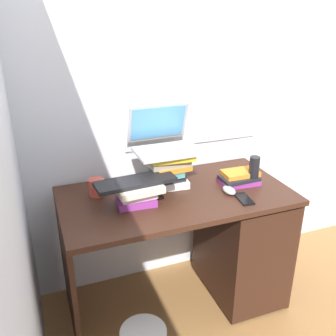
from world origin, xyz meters
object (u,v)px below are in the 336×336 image
book_stack_keyboard_riser (137,192)px  water_bottle (254,171)px  laptop (164,139)px  keyboard (135,182)px  computer_mouse (229,190)px  book_stack_side (239,178)px  desk (226,238)px  cell_phone (244,199)px  mug (97,187)px  book_stack_tall (168,169)px

book_stack_keyboard_riser → water_bottle: water_bottle is taller
laptop → keyboard: size_ratio=0.85×
computer_mouse → book_stack_side: bearing=37.6°
book_stack_side → desk: bearing=-167.0°
desk → computer_mouse: (-0.04, -0.07, 0.37)m
book_stack_keyboard_riser → keyboard: 0.06m
water_bottle → cell_phone: (-0.14, -0.14, -0.08)m
book_stack_keyboard_riser → mug: book_stack_keyboard_riser is taller
desk → cell_phone: cell_phone is taller
laptop → book_stack_keyboard_riser: bearing=-138.7°
book_stack_side → water_bottle: water_bottle is taller
book_stack_side → water_bottle: bearing=-34.4°
desk → book_stack_keyboard_riser: (-0.56, -0.01, 0.41)m
computer_mouse → water_bottle: (0.18, 0.05, 0.07)m
keyboard → mug: bearing=132.0°
book_stack_tall → book_stack_keyboard_riser: (-0.22, -0.13, -0.05)m
book_stack_side → laptop: laptop is taller
book_stack_tall → mug: (-0.40, 0.04, -0.07)m
desk → keyboard: size_ratio=3.05×
book_stack_keyboard_riser → book_stack_side: 0.63m
keyboard → laptop: bearing=35.9°
keyboard → mug: keyboard is taller
keyboard → book_stack_side: bearing=-2.5°
book_stack_tall → mug: 0.41m
book_stack_side → cell_phone: book_stack_side is taller
desk → cell_phone: (-0.01, -0.17, 0.36)m
desk → keyboard: bearing=-179.9°
laptop → desk: bearing=-29.4°
book_stack_keyboard_riser → computer_mouse: book_stack_keyboard_riser is taller
desk → mug: 0.85m
book_stack_keyboard_riser → mug: 0.25m
computer_mouse → laptop: bearing=137.9°
desk → book_stack_tall: (-0.33, 0.12, 0.46)m
book_stack_side → mug: size_ratio=1.88×
book_stack_tall → laptop: (-0.00, 0.07, 0.16)m
book_stack_keyboard_riser → mug: bearing=136.4°
book_stack_keyboard_riser → water_bottle: bearing=-1.9°
desk → mug: size_ratio=10.25×
computer_mouse → mug: mug is taller
book_stack_keyboard_riser → keyboard: keyboard is taller
book_stack_keyboard_riser → water_bottle: 0.70m
book_stack_tall → keyboard: 0.26m
book_stack_keyboard_riser → water_bottle: (0.69, -0.02, 0.02)m
laptop → mug: 0.46m
book_stack_keyboard_riser → keyboard: (-0.01, 0.00, 0.06)m
book_stack_tall → water_bottle: bearing=-17.6°
book_stack_side → mug: mug is taller
book_stack_keyboard_riser → cell_phone: 0.58m
desk → book_stack_tall: 0.58m
book_stack_tall → book_stack_keyboard_riser: bearing=-150.1°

